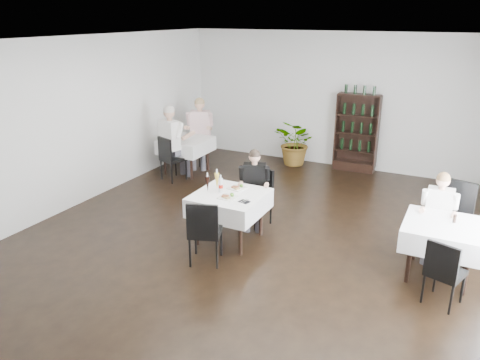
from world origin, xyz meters
name	(u,v)px	position (x,y,z in m)	size (l,w,h in m)	color
room_shell	(248,150)	(0.00, 0.00, 1.50)	(9.00, 9.00, 9.00)	black
wine_shelf	(356,134)	(0.60, 4.31, 0.85)	(0.90, 0.28, 1.75)	black
main_table	(230,203)	(-0.30, 0.00, 0.62)	(1.03, 1.03, 0.77)	black
left_table	(186,145)	(-2.70, 2.50, 0.62)	(0.98, 0.98, 0.77)	black
right_table	(442,234)	(2.70, 0.30, 0.62)	(0.98, 0.98, 0.77)	black
potted_tree	(296,143)	(-0.71, 4.09, 0.53)	(0.96, 0.83, 1.06)	#246021
main_chair_far	(258,192)	(-0.17, 0.79, 0.54)	(0.55, 0.55, 0.94)	black
main_chair_near	(204,229)	(-0.26, -0.83, 0.55)	(0.56, 0.56, 0.96)	black
left_chair_far	(197,142)	(-2.83, 3.20, 0.50)	(0.41, 0.42, 0.87)	black
left_chair_near	(170,156)	(-2.70, 1.88, 0.54)	(0.55, 0.56, 0.95)	black
right_chair_far	(452,213)	(2.77, 1.10, 0.62)	(0.61, 0.61, 1.09)	black
right_chair_near	(444,269)	(2.79, -0.41, 0.49)	(0.50, 0.50, 0.86)	black
diner_main	(254,183)	(-0.19, 0.64, 0.76)	(0.57, 0.60, 1.30)	#424149
diner_left_far	(200,128)	(-2.65, 3.01, 0.92)	(0.69, 0.73, 1.58)	#424149
diner_left_near	(173,137)	(-2.69, 2.02, 0.92)	(0.67, 0.71, 1.59)	#424149
diner_right_far	(439,210)	(2.59, 0.81, 0.75)	(0.48, 0.48, 1.29)	#424149
plate_far	(237,188)	(-0.29, 0.25, 0.79)	(0.28, 0.28, 0.07)	white
plate_near	(228,197)	(-0.24, -0.16, 0.79)	(0.25, 0.25, 0.08)	white
pilsner_dark	(208,184)	(-0.64, -0.07, 0.90)	(0.07, 0.07, 0.31)	black
pilsner_lager	(217,181)	(-0.55, 0.07, 0.91)	(0.08, 0.08, 0.34)	gold
coke_bottle	(221,185)	(-0.45, 0.00, 0.88)	(0.07, 0.07, 0.28)	silver
napkin_cutlery	(244,201)	(0.04, -0.19, 0.78)	(0.17, 0.17, 0.02)	black
pepper_mill	(455,219)	(2.81, 0.40, 0.82)	(0.04, 0.04, 0.11)	black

